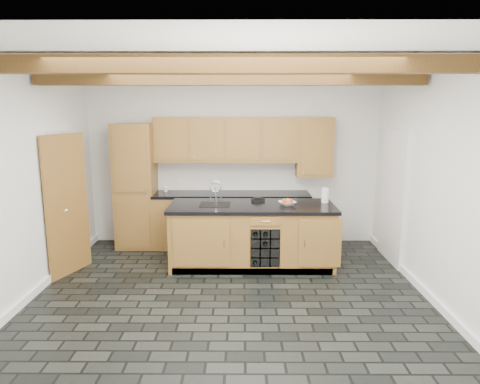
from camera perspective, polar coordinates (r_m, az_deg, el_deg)
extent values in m
plane|color=black|center=(5.45, -1.40, -14.35)|extent=(5.00, 5.00, 0.00)
plane|color=white|center=(7.48, -0.88, 3.83)|extent=(5.00, 0.00, 5.00)
plane|color=white|center=(5.67, -27.63, 0.27)|extent=(0.00, 5.00, 5.00)
plane|color=white|center=(5.53, 25.40, 0.22)|extent=(0.00, 5.00, 5.00)
plane|color=white|center=(4.94, -1.56, 16.43)|extent=(5.00, 5.00, 0.00)
cube|color=#4E3514|center=(3.74, -2.17, 16.65)|extent=(4.90, 0.15, 0.15)
cube|color=#4E3514|center=(5.53, -1.35, 14.81)|extent=(4.90, 0.15, 0.15)
cube|color=white|center=(6.03, -26.30, -12.44)|extent=(0.04, 5.00, 0.10)
cube|color=white|center=(5.90, 24.12, -12.77)|extent=(0.04, 5.00, 0.10)
cube|color=white|center=(6.88, -22.14, -0.82)|extent=(0.06, 0.94, 2.04)
cube|color=olive|center=(6.51, -22.06, -1.63)|extent=(0.31, 0.77, 2.00)
cube|color=white|center=(6.95, 19.76, -0.54)|extent=(0.06, 0.98, 2.04)
cube|color=black|center=(6.96, 19.94, -0.70)|extent=(0.02, 0.86, 1.96)
cube|color=olive|center=(7.46, -13.71, 0.78)|extent=(0.65, 0.60, 2.10)
cube|color=olive|center=(7.37, -1.11, -3.89)|extent=(2.60, 0.60, 0.88)
cube|color=black|center=(7.26, -1.12, -0.34)|extent=(2.64, 0.62, 0.05)
cube|color=white|center=(7.50, -1.07, 2.23)|extent=(2.60, 0.02, 0.52)
cube|color=olive|center=(7.27, -1.92, 6.99)|extent=(2.40, 0.35, 0.75)
cube|color=olive|center=(7.37, 9.88, 5.91)|extent=(0.60, 0.35, 1.00)
cube|color=olive|center=(6.50, 1.58, -5.92)|extent=(2.40, 0.90, 0.88)
cube|color=black|center=(6.38, 1.60, -1.93)|extent=(2.46, 0.96, 0.05)
cube|color=olive|center=(6.08, -5.18, -6.80)|extent=(0.80, 0.02, 0.70)
cube|color=olive|center=(6.15, 10.63, -6.73)|extent=(0.60, 0.02, 0.70)
cube|color=black|center=(6.23, 3.31, -7.10)|extent=(0.42, 0.30, 0.56)
cylinder|color=black|center=(6.13, 3.35, -5.35)|extent=(0.07, 0.26, 0.07)
cylinder|color=black|center=(6.17, 3.33, -6.60)|extent=(0.07, 0.26, 0.07)
cylinder|color=black|center=(6.25, 2.01, -9.05)|extent=(0.07, 0.26, 0.07)
cylinder|color=black|center=(6.12, 2.03, -5.35)|extent=(0.07, 0.26, 0.07)
cube|color=black|center=(6.39, -3.34, -1.74)|extent=(0.45, 0.40, 0.02)
cylinder|color=silver|center=(6.54, -3.25, -0.50)|extent=(0.02, 0.02, 0.20)
torus|color=silver|center=(6.52, -3.26, 0.71)|extent=(0.18, 0.02, 0.18)
cylinder|color=silver|center=(6.56, -3.94, -1.01)|extent=(0.02, 0.02, 0.08)
cylinder|color=silver|center=(6.55, -2.54, -1.01)|extent=(0.02, 0.02, 0.08)
cube|color=black|center=(6.63, 2.41, -1.03)|extent=(0.21, 0.14, 0.04)
cylinder|color=black|center=(6.63, 2.42, -0.78)|extent=(0.13, 0.13, 0.02)
imported|color=beige|center=(6.36, 6.30, -1.52)|extent=(0.32, 0.32, 0.06)
sphere|color=red|center=(6.36, 6.75, -1.23)|extent=(0.07, 0.07, 0.07)
sphere|color=orange|center=(6.40, 6.40, -1.14)|extent=(0.07, 0.07, 0.07)
sphere|color=#4C7D22|center=(6.38, 5.92, -1.18)|extent=(0.07, 0.07, 0.07)
sphere|color=red|center=(6.32, 5.96, -1.29)|extent=(0.07, 0.07, 0.07)
sphere|color=#CC5417|center=(6.31, 6.48, -1.33)|extent=(0.07, 0.07, 0.07)
cylinder|color=white|center=(6.64, 11.28, -0.43)|extent=(0.11, 0.11, 0.22)
imported|color=white|center=(7.47, -9.88, 0.37)|extent=(0.12, 0.12, 0.09)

